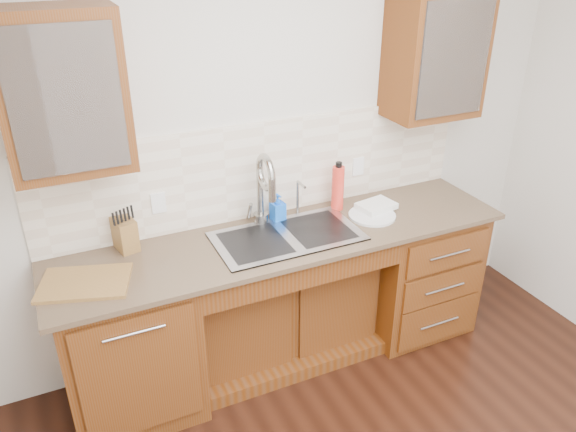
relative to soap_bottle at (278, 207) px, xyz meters
name	(u,v)px	position (x,y,z in m)	size (l,w,h in m)	color
wall_back	(260,143)	(-0.03, 0.18, 0.35)	(4.00, 0.10, 2.70)	beige
base_cabinet_left	(130,344)	(-0.98, -0.18, -0.56)	(0.70, 0.62, 0.88)	#593014
base_cabinet_center	(279,305)	(-0.03, -0.09, -0.65)	(1.20, 0.44, 0.70)	#593014
base_cabinet_right	(412,267)	(0.92, -0.18, -0.56)	(0.70, 0.62, 0.88)	#593014
countertop	(286,238)	(-0.03, -0.20, -0.10)	(2.70, 0.65, 0.03)	#84705B
backsplash	(264,170)	(-0.03, 0.12, 0.21)	(2.70, 0.02, 0.59)	beige
sink	(287,250)	(-0.03, -0.21, -0.17)	(0.84, 0.46, 0.19)	#9E9EA5
faucet	(260,192)	(-0.10, 0.02, 0.11)	(0.04, 0.04, 0.40)	#999993
filter_tap	(298,196)	(0.15, 0.03, 0.03)	(0.02, 0.02, 0.24)	#999993
upper_cabinet_left	(62,92)	(-1.08, -0.04, 0.83)	(0.55, 0.34, 0.75)	#593014
upper_cabinet_right	(435,54)	(1.02, -0.04, 0.83)	(0.55, 0.34, 0.75)	#593014
outlet_left	(158,203)	(-0.68, 0.10, 0.12)	(0.08, 0.01, 0.12)	white
outlet_right	(358,166)	(0.62, 0.10, 0.12)	(0.08, 0.01, 0.12)	white
soap_bottle	(278,207)	(0.00, 0.00, 0.00)	(0.08, 0.08, 0.17)	blue
water_bottle	(338,188)	(0.40, -0.01, 0.06)	(0.08, 0.08, 0.28)	red
plate	(372,215)	(0.55, -0.20, -0.08)	(0.29, 0.29, 0.02)	silver
dish_towel	(376,206)	(0.61, -0.14, -0.05)	(0.23, 0.16, 0.04)	white
knife_block	(125,234)	(-0.90, 0.04, 0.00)	(0.10, 0.16, 0.18)	#9F6829
cutting_board	(85,283)	(-1.15, -0.23, -0.08)	(0.43, 0.30, 0.02)	brown
cup_left_a	(32,108)	(-1.22, -0.04, 0.77)	(0.11, 0.11, 0.09)	silver
cup_left_b	(75,103)	(-1.04, -0.04, 0.77)	(0.10, 0.10, 0.09)	white
cup_right_a	(421,63)	(0.92, -0.04, 0.78)	(0.14, 0.14, 0.11)	white
cup_right_b	(444,62)	(1.09, -0.04, 0.78)	(0.10, 0.10, 0.09)	silver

